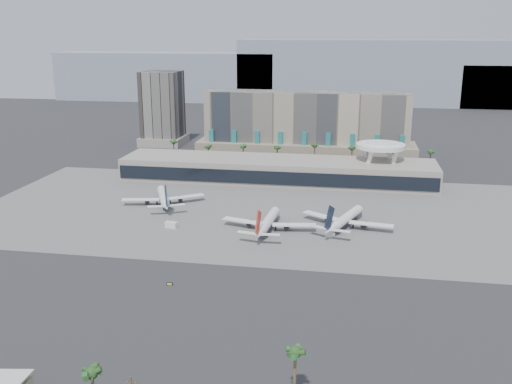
% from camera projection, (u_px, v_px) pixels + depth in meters
% --- Properties ---
extents(ground, '(900.00, 900.00, 0.00)m').
position_uv_depth(ground, '(237.00, 255.00, 208.95)').
color(ground, '#232326').
rests_on(ground, ground).
extents(apron_pad, '(260.00, 130.00, 0.06)m').
position_uv_depth(apron_pad, '(261.00, 210.00, 261.11)').
color(apron_pad, '#5B5B59').
rests_on(apron_pad, ground).
extents(mountain_ridge, '(680.00, 60.00, 70.00)m').
position_uv_depth(mountain_ridge, '(345.00, 76.00, 642.02)').
color(mountain_ridge, gray).
rests_on(mountain_ridge, ground).
extents(hotel, '(140.00, 30.00, 42.00)m').
position_uv_depth(hotel, '(306.00, 131.00, 368.16)').
color(hotel, tan).
rests_on(hotel, ground).
extents(office_tower, '(30.00, 30.00, 52.00)m').
position_uv_depth(office_tower, '(163.00, 113.00, 407.87)').
color(office_tower, black).
rests_on(office_tower, ground).
extents(terminal, '(170.00, 32.50, 14.50)m').
position_uv_depth(terminal, '(277.00, 169.00, 311.35)').
color(terminal, gray).
rests_on(terminal, ground).
extents(saucer_structure, '(26.00, 26.00, 21.89)m').
position_uv_depth(saucer_structure, '(380.00, 149.00, 304.98)').
color(saucer_structure, white).
rests_on(saucer_structure, ground).
extents(palm_row, '(157.80, 2.80, 13.10)m').
position_uv_depth(palm_row, '(296.00, 150.00, 342.47)').
color(palm_row, brown).
rests_on(palm_row, ground).
extents(airliner_left, '(36.87, 37.99, 13.94)m').
position_uv_depth(airliner_left, '(164.00, 197.00, 269.08)').
color(airliner_left, white).
rests_on(airliner_left, ground).
extents(airliner_centre, '(39.75, 41.01, 14.15)m').
position_uv_depth(airliner_centre, '(268.00, 222.00, 234.14)').
color(airliner_centre, white).
rests_on(airliner_centre, ground).
extents(airliner_right, '(38.51, 39.77, 14.36)m').
position_uv_depth(airliner_right, '(345.00, 219.00, 237.66)').
color(airliner_right, white).
rests_on(airliner_right, ground).
extents(service_vehicle_a, '(5.48, 3.46, 2.48)m').
position_uv_depth(service_vehicle_a, '(171.00, 225.00, 237.73)').
color(service_vehicle_a, silver).
rests_on(service_vehicle_a, ground).
extents(service_vehicle_b, '(3.90, 2.90, 1.79)m').
position_uv_depth(service_vehicle_b, '(330.00, 235.00, 227.20)').
color(service_vehicle_b, white).
rests_on(service_vehicle_b, ground).
extents(taxiway_sign, '(2.00, 0.74, 0.91)m').
position_uv_depth(taxiway_sign, '(170.00, 284.00, 184.02)').
color(taxiway_sign, black).
rests_on(taxiway_sign, ground).
extents(near_palm_a, '(6.00, 6.00, 11.21)m').
position_uv_depth(near_palm_a, '(92.00, 379.00, 120.27)').
color(near_palm_a, brown).
rests_on(near_palm_a, ground).
extents(near_palm_b, '(6.00, 6.00, 13.43)m').
position_uv_depth(near_palm_b, '(295.00, 358.00, 124.00)').
color(near_palm_b, brown).
rests_on(near_palm_b, ground).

